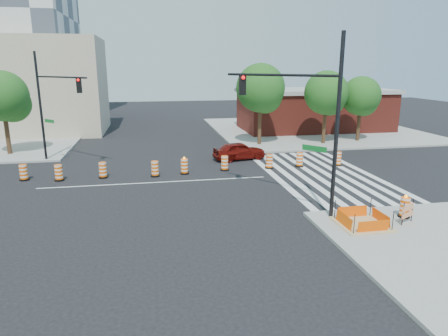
{
  "coord_description": "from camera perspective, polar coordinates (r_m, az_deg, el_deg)",
  "views": [
    {
      "loc": [
        -0.17,
        -24.3,
        7.06
      ],
      "look_at": [
        3.89,
        -2.57,
        1.4
      ],
      "focal_mm": 32.0,
      "sensor_mm": 36.0,
      "label": 1
    }
  ],
  "objects": [
    {
      "name": "median_drum_9",
      "position": [
        30.19,
        15.95,
        1.21
      ],
      "size": [
        0.6,
        0.6,
        1.02
      ],
      "color": "black",
      "rests_on": "ground"
    },
    {
      "name": "sidewalk_ne",
      "position": [
        46.56,
        12.58,
        5.39
      ],
      "size": [
        22.0,
        22.0,
        0.15
      ],
      "primitive_type": "cube",
      "color": "gray",
      "rests_on": "ground"
    },
    {
      "name": "signal_pole_se",
      "position": [
        19.34,
        11.22,
        8.36
      ],
      "size": [
        4.16,
        4.96,
        8.37
      ],
      "rotation": [
        0.0,
        0.0,
        2.26
      ],
      "color": "black",
      "rests_on": "ground"
    },
    {
      "name": "barricade",
      "position": [
        19.85,
        24.78,
        -5.6
      ],
      "size": [
        0.82,
        0.45,
        1.06
      ],
      "rotation": [
        0.0,
        0.0,
        0.47
      ],
      "color": "#FF5D05",
      "rests_on": "ground"
    },
    {
      "name": "pit_drum",
      "position": [
        20.65,
        24.41,
        -5.2
      ],
      "size": [
        0.56,
        0.56,
        1.09
      ],
      "color": "black",
      "rests_on": "ground"
    },
    {
      "name": "median_drum_7",
      "position": [
        28.43,
        6.48,
        0.89
      ],
      "size": [
        0.6,
        0.6,
        1.02
      ],
      "color": "black",
      "rests_on": "ground"
    },
    {
      "name": "tree_north_e",
      "position": [
        39.95,
        18.99,
        9.41
      ],
      "size": [
        3.65,
        3.63,
        6.17
      ],
      "color": "#382314",
      "rests_on": "ground"
    },
    {
      "name": "crosswalk_east",
      "position": [
        27.63,
        13.54,
        -0.83
      ],
      "size": [
        6.75,
        13.5,
        0.01
      ],
      "color": "silver",
      "rests_on": "ground"
    },
    {
      "name": "beige_midrise",
      "position": [
        47.83,
        -25.35,
        10.55
      ],
      "size": [
        14.0,
        10.0,
        10.0
      ],
      "primitive_type": "cube",
      "color": "tan",
      "rests_on": "ground"
    },
    {
      "name": "median_drum_6",
      "position": [
        27.7,
        0.1,
        0.62
      ],
      "size": [
        0.6,
        0.6,
        1.02
      ],
      "color": "black",
      "rests_on": "ground"
    },
    {
      "name": "lane_centerline",
      "position": [
        25.3,
        -9.78,
        -2.04
      ],
      "size": [
        14.0,
        0.12,
        0.01
      ],
      "primitive_type": "cube",
      "color": "silver",
      "rests_on": "ground"
    },
    {
      "name": "median_drum_1",
      "position": [
        28.31,
        -26.71,
        -0.64
      ],
      "size": [
        0.6,
        0.6,
        1.02
      ],
      "color": "black",
      "rests_on": "ground"
    },
    {
      "name": "red_coupe",
      "position": [
        30.95,
        2.19,
        2.48
      ],
      "size": [
        4.3,
        2.4,
        1.38
      ],
      "primitive_type": "imported",
      "rotation": [
        0.0,
        0.0,
        1.77
      ],
      "color": "#610D08",
      "rests_on": "ground"
    },
    {
      "name": "ground",
      "position": [
        25.3,
        -9.78,
        -2.05
      ],
      "size": [
        120.0,
        120.0,
        0.0
      ],
      "primitive_type": "plane",
      "color": "black",
      "rests_on": "ground"
    },
    {
      "name": "median_drum_8",
      "position": [
        29.25,
        10.74,
        1.11
      ],
      "size": [
        0.6,
        0.6,
        1.02
      ],
      "color": "black",
      "rests_on": "ground"
    },
    {
      "name": "excavation_pit",
      "position": [
        19.1,
        19.12,
        -7.45
      ],
      "size": [
        2.2,
        2.2,
        0.9
      ],
      "color": "tan",
      "rests_on": "ground"
    },
    {
      "name": "tree_north_c",
      "position": [
        36.11,
        5.28,
        10.92
      ],
      "size": [
        4.32,
        4.32,
        7.34
      ],
      "color": "#382314",
      "rests_on": "ground"
    },
    {
      "name": "tree_north_b",
      "position": [
        36.33,
        -28.98,
        8.63
      ],
      "size": [
        4.0,
        3.98,
        6.77
      ],
      "color": "#382314",
      "rests_on": "ground"
    },
    {
      "name": "median_drum_3",
      "position": [
        27.03,
        -16.91,
        -0.36
      ],
      "size": [
        0.6,
        0.6,
        1.02
      ],
      "color": "black",
      "rests_on": "ground"
    },
    {
      "name": "brick_storefront",
      "position": [
        46.28,
        12.73,
        8.13
      ],
      "size": [
        16.5,
        8.5,
        4.6
      ],
      "color": "maroon",
      "rests_on": "ground"
    },
    {
      "name": "median_drum_2",
      "position": [
        27.31,
        -22.53,
        -0.7
      ],
      "size": [
        0.6,
        0.6,
        1.02
      ],
      "color": "black",
      "rests_on": "ground"
    },
    {
      "name": "tree_north_d",
      "position": [
        37.68,
        14.42,
        10.03
      ],
      "size": [
        3.94,
        3.94,
        6.71
      ],
      "color": "#382314",
      "rests_on": "ground"
    },
    {
      "name": "median_drum_5",
      "position": [
        26.94,
        -5.67,
        0.17
      ],
      "size": [
        0.6,
        0.6,
        1.18
      ],
      "color": "black",
      "rests_on": "ground"
    },
    {
      "name": "median_drum_4",
      "position": [
        26.58,
        -9.82,
        -0.18
      ],
      "size": [
        0.6,
        0.6,
        1.02
      ],
      "color": "black",
      "rests_on": "ground"
    },
    {
      "name": "signal_pole_nw",
      "position": [
        31.43,
        -23.38,
        9.24
      ],
      "size": [
        4.2,
        4.5,
        7.96
      ],
      "rotation": [
        0.0,
        0.0,
        -0.82
      ],
      "color": "black",
      "rests_on": "ground"
    }
  ]
}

